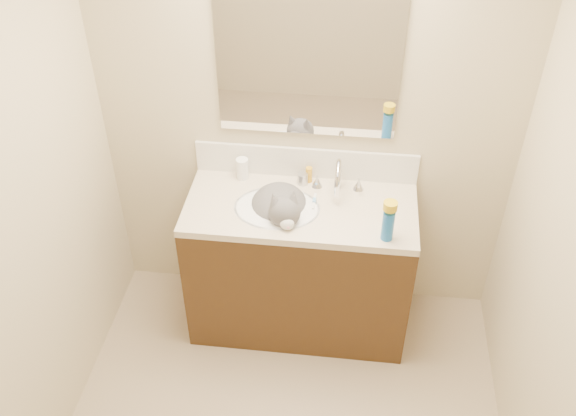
% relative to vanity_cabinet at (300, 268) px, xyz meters
% --- Properties ---
extents(room_shell, '(2.24, 2.54, 2.52)m').
position_rel_vanity_cabinet_xyz_m(room_shell, '(0.00, -0.97, 1.08)').
color(room_shell, '#C2B390').
rests_on(room_shell, ground).
extents(vanity_cabinet, '(1.20, 0.55, 0.82)m').
position_rel_vanity_cabinet_xyz_m(vanity_cabinet, '(0.00, 0.00, 0.00)').
color(vanity_cabinet, '#3A2410').
rests_on(vanity_cabinet, ground).
extents(counter_slab, '(1.20, 0.55, 0.04)m').
position_rel_vanity_cabinet_xyz_m(counter_slab, '(0.00, 0.00, 0.43)').
color(counter_slab, beige).
rests_on(counter_slab, vanity_cabinet).
extents(basin, '(0.45, 0.36, 0.14)m').
position_rel_vanity_cabinet_xyz_m(basin, '(-0.12, -0.03, 0.38)').
color(basin, white).
rests_on(basin, vanity_cabinet).
extents(faucet, '(0.28, 0.20, 0.21)m').
position_rel_vanity_cabinet_xyz_m(faucet, '(0.18, 0.14, 0.54)').
color(faucet, silver).
rests_on(faucet, counter_slab).
extents(cat, '(0.42, 0.46, 0.33)m').
position_rel_vanity_cabinet_xyz_m(cat, '(-0.11, -0.01, 0.43)').
color(cat, '#524F52').
rests_on(cat, basin).
extents(backsplash, '(1.20, 0.02, 0.18)m').
position_rel_vanity_cabinet_xyz_m(backsplash, '(0.00, 0.26, 0.54)').
color(backsplash, silver).
rests_on(backsplash, counter_slab).
extents(mirror, '(0.90, 0.02, 0.80)m').
position_rel_vanity_cabinet_xyz_m(mirror, '(0.00, 0.26, 1.13)').
color(mirror, white).
rests_on(mirror, room_shell).
extents(pill_bottle, '(0.08, 0.08, 0.12)m').
position_rel_vanity_cabinet_xyz_m(pill_bottle, '(-0.34, 0.21, 0.51)').
color(pill_bottle, white).
rests_on(pill_bottle, counter_slab).
extents(pill_label, '(0.08, 0.08, 0.04)m').
position_rel_vanity_cabinet_xyz_m(pill_label, '(-0.34, 0.21, 0.50)').
color(pill_label, '#D75923').
rests_on(pill_label, pill_bottle).
extents(silver_jar, '(0.08, 0.08, 0.07)m').
position_rel_vanity_cabinet_xyz_m(silver_jar, '(-0.01, 0.19, 0.48)').
color(silver_jar, '#B7B7BC').
rests_on(silver_jar, counter_slab).
extents(amber_bottle, '(0.04, 0.04, 0.09)m').
position_rel_vanity_cabinet_xyz_m(amber_bottle, '(0.02, 0.22, 0.49)').
color(amber_bottle, gold).
rests_on(amber_bottle, counter_slab).
extents(toothbrush, '(0.02, 0.13, 0.01)m').
position_rel_vanity_cabinet_xyz_m(toothbrush, '(0.07, 0.04, 0.45)').
color(toothbrush, white).
rests_on(toothbrush, counter_slab).
extents(toothbrush_head, '(0.02, 0.03, 0.02)m').
position_rel_vanity_cabinet_xyz_m(toothbrush_head, '(0.07, 0.04, 0.46)').
color(toothbrush_head, '#6AAAE1').
rests_on(toothbrush_head, counter_slab).
extents(spray_can, '(0.08, 0.08, 0.16)m').
position_rel_vanity_cabinet_xyz_m(spray_can, '(0.44, -0.20, 0.53)').
color(spray_can, '#1961B4').
rests_on(spray_can, counter_slab).
extents(spray_cap, '(0.09, 0.09, 0.04)m').
position_rel_vanity_cabinet_xyz_m(spray_cap, '(0.44, -0.20, 0.65)').
color(spray_cap, gold).
rests_on(spray_cap, spray_can).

